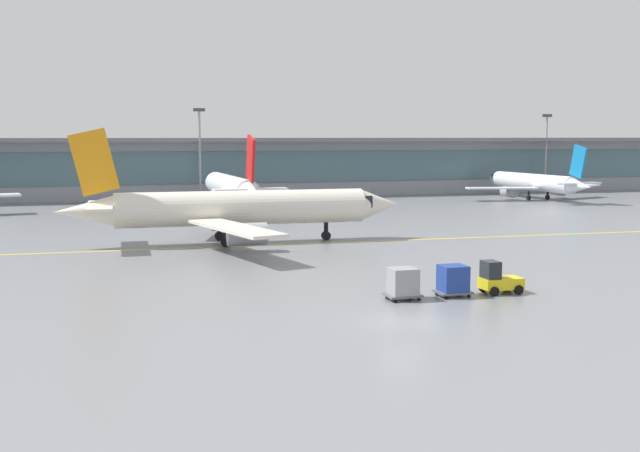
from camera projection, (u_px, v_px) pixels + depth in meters
The scene contains 11 objects.
ground_plane at pixel (403, 322), 40.68m from camera, with size 400.00×400.00×0.00m, color slate.
taxiway_centreline_stripe at pixel (246, 246), 68.79m from camera, with size 110.00×0.36×0.01m, color yellow.
terminal_concourse at pixel (203, 167), 123.49m from camera, with size 175.49×11.00×9.60m.
gate_airplane_1 at pixel (231, 188), 101.58m from camera, with size 28.31×30.44×10.09m.
gate_airplane_2 at pixel (534, 183), 119.71m from camera, with size 24.33×26.25×8.69m.
taxiing_regional_jet at pixel (238, 209), 70.23m from camera, with size 31.95×29.78×10.61m.
baggage_tug at pixel (498, 279), 47.92m from camera, with size 2.62×1.66×2.10m.
cargo_dolly_lead at pixel (453, 280), 47.02m from camera, with size 2.12×1.63×1.94m.
cargo_dolly_trailing at pixel (403, 282), 46.08m from camera, with size 2.12×1.63×1.94m.
apron_light_mast_1 at pixel (200, 150), 116.39m from camera, with size 1.80×0.36×14.11m.
apron_light_mast_2 at pixel (546, 150), 132.88m from camera, with size 1.80×0.36×13.68m.
Camera 1 is at (-14.96, -37.14, 9.86)m, focal length 42.75 mm.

